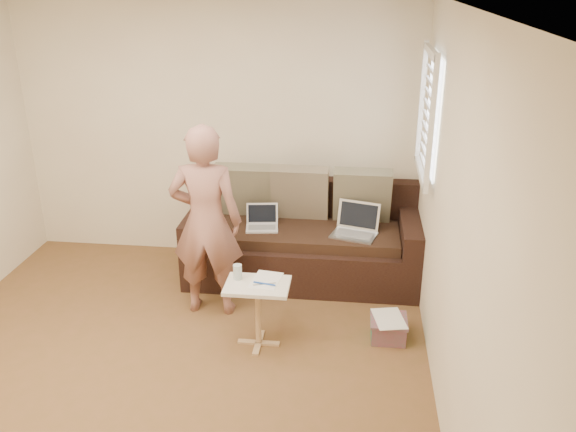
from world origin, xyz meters
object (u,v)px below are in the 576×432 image
at_px(drinking_glass, 238,272).
at_px(striped_box, 388,328).
at_px(laptop_silver, 354,236).
at_px(sofa, 303,236).
at_px(person, 206,222).
at_px(side_table, 258,314).
at_px(laptop_white, 262,229).

xyz_separation_m(drinking_glass, striped_box, (1.20, 0.14, -0.51)).
distance_m(laptop_silver, drinking_glass, 1.34).
xyz_separation_m(sofa, drinking_glass, (-0.41, -1.15, 0.18)).
bearing_deg(drinking_glass, laptop_silver, 48.00).
relative_size(sofa, person, 1.31).
xyz_separation_m(sofa, striped_box, (0.80, -1.01, -0.33)).
relative_size(laptop_silver, drinking_glass, 3.32).
bearing_deg(side_table, striped_box, 11.02).
relative_size(person, side_table, 3.07).
xyz_separation_m(side_table, drinking_glass, (-0.17, 0.07, 0.33)).
relative_size(laptop_white, side_table, 0.55).
xyz_separation_m(laptop_silver, person, (-1.24, -0.57, 0.32)).
bearing_deg(drinking_glass, side_table, -21.48).
relative_size(side_table, drinking_glass, 4.56).
bearing_deg(laptop_white, person, -128.71).
relative_size(drinking_glass, striped_box, 0.40).
bearing_deg(person, side_table, 134.81).
height_order(laptop_silver, laptop_white, laptop_silver).
xyz_separation_m(sofa, laptop_silver, (0.49, -0.16, 0.10)).
distance_m(laptop_silver, laptop_white, 0.87).
distance_m(person, side_table, 0.91).
bearing_deg(sofa, laptop_white, -165.49).
bearing_deg(laptop_white, side_table, -91.00).
distance_m(sofa, drinking_glass, 1.23).
xyz_separation_m(laptop_silver, drinking_glass, (-0.89, -0.99, 0.09)).
bearing_deg(laptop_silver, person, -139.44).
distance_m(person, striped_box, 1.74).
bearing_deg(striped_box, laptop_silver, 109.94).
bearing_deg(side_table, laptop_white, 97.10).
distance_m(drinking_glass, striped_box, 1.32).
bearing_deg(striped_box, person, 169.49).
bearing_deg(laptop_white, striped_box, -45.92).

